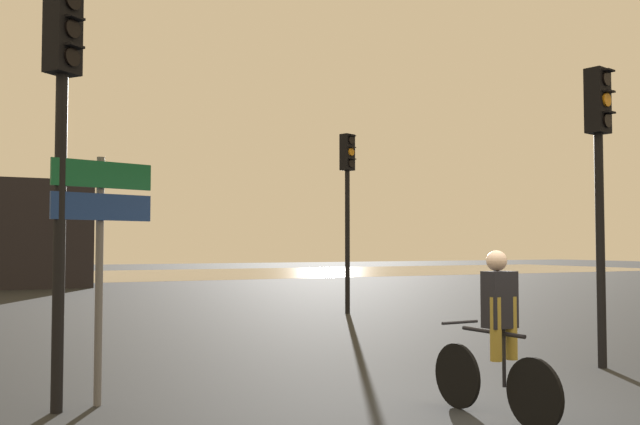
% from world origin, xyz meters
% --- Properties ---
extents(ground_plane, '(120.00, 120.00, 0.00)m').
position_xyz_m(ground_plane, '(0.00, 0.00, 0.00)').
color(ground_plane, black).
extents(water_strip, '(80.00, 16.00, 0.01)m').
position_xyz_m(water_strip, '(0.00, 35.89, 0.00)').
color(water_strip, gray).
rests_on(water_strip, ground).
extents(traffic_light_far_right, '(0.38, 0.40, 4.43)m').
position_xyz_m(traffic_light_far_right, '(3.79, 10.20, 3.08)').
color(traffic_light_far_right, black).
rests_on(traffic_light_far_right, ground).
extents(traffic_light_near_right, '(0.37, 0.39, 4.12)m').
position_xyz_m(traffic_light_near_right, '(3.22, 1.79, 2.88)').
color(traffic_light_near_right, black).
rests_on(traffic_light_near_right, ground).
extents(traffic_light_near_left, '(0.41, 0.42, 4.31)m').
position_xyz_m(traffic_light_near_left, '(-3.74, 2.29, 3.00)').
color(traffic_light_near_left, black).
rests_on(traffic_light_near_left, ground).
extents(direction_sign_post, '(1.07, 0.33, 2.60)m').
position_xyz_m(direction_sign_post, '(-3.32, 2.41, 1.79)').
color(direction_sign_post, slate).
rests_on(direction_sign_post, ground).
extents(cyclist, '(0.46, 1.71, 1.62)m').
position_xyz_m(cyclist, '(0.00, 0.11, 0.82)').
color(cyclist, black).
rests_on(cyclist, ground).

